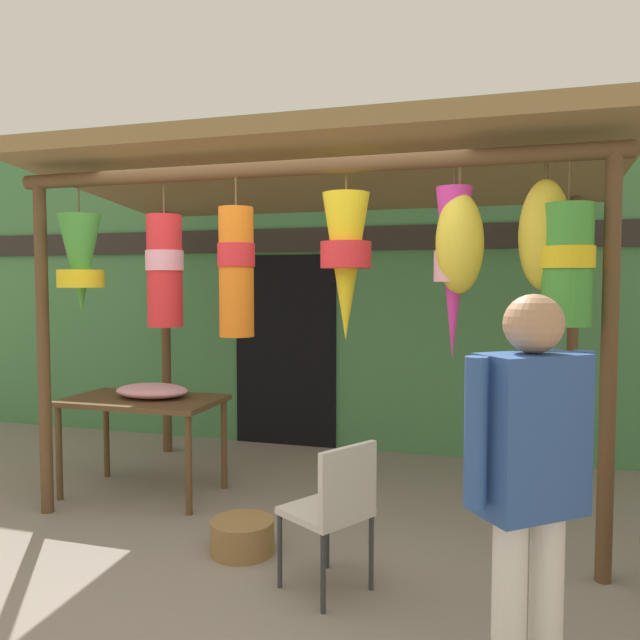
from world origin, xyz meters
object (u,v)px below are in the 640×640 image
object	(u,v)px
folding_chair	(335,504)
vendor_in_orange	(531,472)
wicker_basket_by_table	(242,536)
display_table	(143,409)
flower_heap_on_table	(153,391)

from	to	relation	value
folding_chair	vendor_in_orange	size ratio (longest dim) A/B	0.51
folding_chair	vendor_in_orange	world-z (taller)	vendor_in_orange
folding_chair	wicker_basket_by_table	xyz separation A→B (m)	(-0.69, 0.34, -0.40)
display_table	vendor_in_orange	world-z (taller)	vendor_in_orange
flower_heap_on_table	vendor_in_orange	distance (m)	3.36
display_table	flower_heap_on_table	bearing A→B (deg)	24.88
flower_heap_on_table	folding_chair	xyz separation A→B (m)	(1.82, -1.15, -0.34)
flower_heap_on_table	vendor_in_orange	world-z (taller)	vendor_in_orange
folding_chair	vendor_in_orange	xyz separation A→B (m)	(0.96, -0.73, 0.48)
flower_heap_on_table	wicker_basket_by_table	world-z (taller)	flower_heap_on_table
wicker_basket_by_table	folding_chair	bearing A→B (deg)	-26.05
folding_chair	vendor_in_orange	bearing A→B (deg)	-36.96
vendor_in_orange	wicker_basket_by_table	bearing A→B (deg)	147.30
wicker_basket_by_table	vendor_in_orange	bearing A→B (deg)	-32.70
flower_heap_on_table	folding_chair	size ratio (longest dim) A/B	0.72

